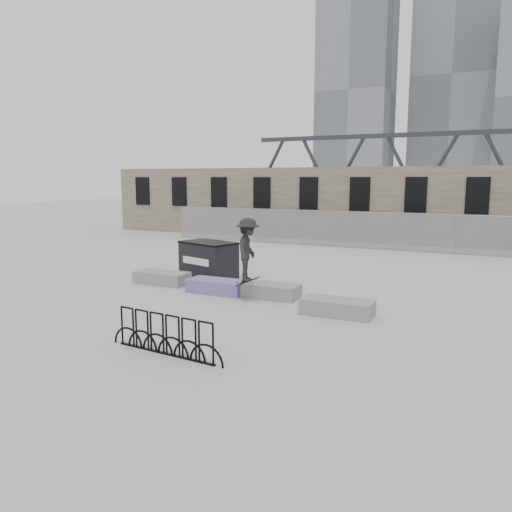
{
  "coord_description": "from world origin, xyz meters",
  "views": [
    {
      "loc": [
        7.31,
        -14.51,
        3.82
      ],
      "look_at": [
        0.32,
        0.07,
        1.3
      ],
      "focal_mm": 35.0,
      "sensor_mm": 36.0,
      "label": 1
    }
  ],
  "objects_px": {
    "planter_center_left": "(217,286)",
    "dumpster": "(208,260)",
    "planter_offset": "(337,307)",
    "skateboarder": "(248,250)",
    "planter_center_right": "(268,290)",
    "bike_rack": "(165,335)",
    "planter_far_left": "(162,277)"
  },
  "relations": [
    {
      "from": "planter_center_left",
      "to": "dumpster",
      "type": "distance_m",
      "value": 2.67
    },
    {
      "from": "dumpster",
      "to": "planter_center_left",
      "type": "bearing_deg",
      "value": -35.7
    },
    {
      "from": "planter_offset",
      "to": "skateboarder",
      "type": "bearing_deg",
      "value": 174.82
    },
    {
      "from": "planter_center_left",
      "to": "planter_offset",
      "type": "relative_size",
      "value": 1.0
    },
    {
      "from": "planter_center_left",
      "to": "planter_center_right",
      "type": "relative_size",
      "value": 1.0
    },
    {
      "from": "bike_rack",
      "to": "planter_offset",
      "type": "bearing_deg",
      "value": 62.21
    },
    {
      "from": "dumpster",
      "to": "skateboarder",
      "type": "distance_m",
      "value": 4.24
    },
    {
      "from": "planter_center_left",
      "to": "dumpster",
      "type": "relative_size",
      "value": 0.82
    },
    {
      "from": "planter_center_right",
      "to": "planter_offset",
      "type": "distance_m",
      "value": 2.85
    },
    {
      "from": "planter_far_left",
      "to": "planter_center_right",
      "type": "xyz_separation_m",
      "value": [
        4.37,
        -0.22,
        0.0
      ]
    },
    {
      "from": "dumpster",
      "to": "planter_center_right",
      "type": "bearing_deg",
      "value": -12.41
    },
    {
      "from": "planter_offset",
      "to": "planter_far_left",
      "type": "bearing_deg",
      "value": 169.29
    },
    {
      "from": "planter_center_left",
      "to": "planter_center_right",
      "type": "distance_m",
      "value": 1.82
    },
    {
      "from": "skateboarder",
      "to": "planter_far_left",
      "type": "bearing_deg",
      "value": 60.43
    },
    {
      "from": "planter_center_left",
      "to": "bike_rack",
      "type": "height_order",
      "value": "bike_rack"
    },
    {
      "from": "planter_far_left",
      "to": "planter_center_right",
      "type": "bearing_deg",
      "value": -2.89
    },
    {
      "from": "planter_offset",
      "to": "bike_rack",
      "type": "height_order",
      "value": "bike_rack"
    },
    {
      "from": "planter_center_right",
      "to": "dumpster",
      "type": "bearing_deg",
      "value": 150.51
    },
    {
      "from": "planter_far_left",
      "to": "dumpster",
      "type": "distance_m",
      "value": 2.01
    },
    {
      "from": "planter_far_left",
      "to": "bike_rack",
      "type": "relative_size",
      "value": 0.64
    },
    {
      "from": "planter_offset",
      "to": "skateboarder",
      "type": "height_order",
      "value": "skateboarder"
    },
    {
      "from": "planter_center_right",
      "to": "dumpster",
      "type": "relative_size",
      "value": 0.82
    },
    {
      "from": "planter_center_left",
      "to": "skateboarder",
      "type": "xyz_separation_m",
      "value": [
        1.5,
        -0.67,
        1.41
      ]
    },
    {
      "from": "planter_far_left",
      "to": "dumpster",
      "type": "bearing_deg",
      "value": 60.51
    },
    {
      "from": "planter_offset",
      "to": "skateboarder",
      "type": "distance_m",
      "value": 3.28
    },
    {
      "from": "planter_center_left",
      "to": "planter_offset",
      "type": "bearing_deg",
      "value": -11.92
    },
    {
      "from": "planter_center_right",
      "to": "bike_rack",
      "type": "relative_size",
      "value": 0.64
    },
    {
      "from": "planter_far_left",
      "to": "skateboarder",
      "type": "relative_size",
      "value": 0.93
    },
    {
      "from": "planter_center_right",
      "to": "planter_far_left",
      "type": "bearing_deg",
      "value": 177.11
    },
    {
      "from": "bike_rack",
      "to": "skateboarder",
      "type": "distance_m",
      "value": 5.16
    },
    {
      "from": "bike_rack",
      "to": "planter_center_right",
      "type": "bearing_deg",
      "value": 91.39
    },
    {
      "from": "planter_center_left",
      "to": "bike_rack",
      "type": "distance_m",
      "value": 6.0
    }
  ]
}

